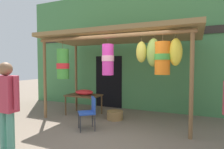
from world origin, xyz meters
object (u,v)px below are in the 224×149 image
display_table (84,97)px  customer_foreground (6,102)px  flower_heap_on_table (85,92)px  wicker_basket_by_table (115,115)px  folding_chair (90,110)px

display_table → customer_foreground: (0.35, -3.06, 0.42)m
flower_heap_on_table → wicker_basket_by_table: bearing=-4.5°
folding_chair → customer_foreground: size_ratio=0.49×
display_table → flower_heap_on_table: (0.03, 0.00, 0.16)m
wicker_basket_by_table → display_table: bearing=175.6°
display_table → flower_heap_on_table: size_ratio=1.77×
flower_heap_on_table → folding_chair: (0.89, -1.17, -0.25)m
display_table → folding_chair: (0.92, -1.17, -0.09)m
display_table → flower_heap_on_table: 0.16m
customer_foreground → wicker_basket_by_table: bearing=74.7°
folding_chair → customer_foreground: 2.03m
flower_heap_on_table → wicker_basket_by_table: size_ratio=1.27×
flower_heap_on_table → customer_foreground: bearing=-84.0°
display_table → customer_foreground: 3.11m
display_table → wicker_basket_by_table: size_ratio=2.24×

